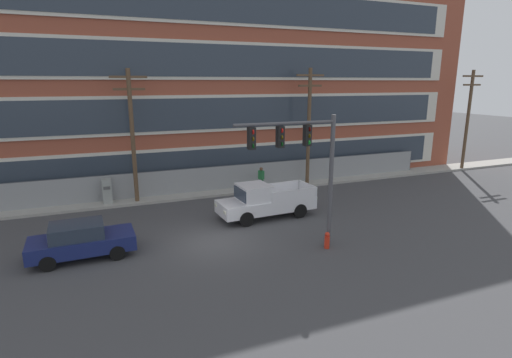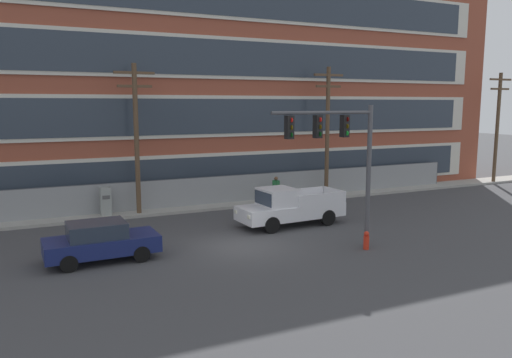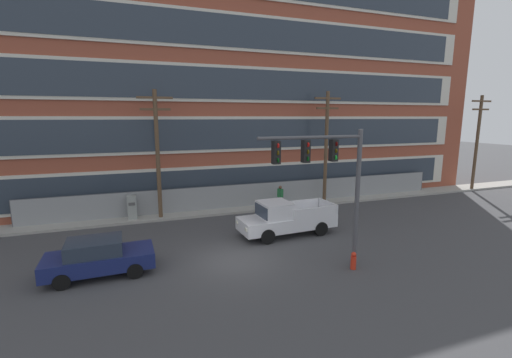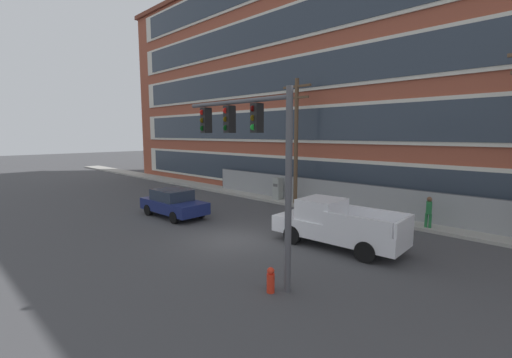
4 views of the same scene
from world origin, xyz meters
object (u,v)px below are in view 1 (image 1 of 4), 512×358
at_px(pickup_truck_white, 265,201).
at_px(electrical_cabinet, 107,192).
at_px(pedestrian_near_cabinet, 261,177).
at_px(fire_hydrant, 327,240).
at_px(sedan_navy, 81,240).
at_px(utility_pole_midblock, 309,123).
at_px(traffic_signal_mast, 303,154).
at_px(utility_pole_far_east, 468,116).
at_px(utility_pole_near_corner, 132,132).

xyz_separation_m(pickup_truck_white, electrical_cabinet, (-8.10, 5.62, -0.09)).
xyz_separation_m(pedestrian_near_cabinet, fire_hydrant, (-1.04, -10.30, -0.59)).
height_order(sedan_navy, utility_pole_midblock, utility_pole_midblock).
height_order(traffic_signal_mast, utility_pole_far_east, utility_pole_far_east).
bearing_deg(utility_pole_far_east, utility_pole_near_corner, 179.32).
xyz_separation_m(utility_pole_midblock, utility_pole_far_east, (15.19, -0.13, 0.03)).
relative_size(electrical_cabinet, fire_hydrant, 2.15).
xyz_separation_m(pickup_truck_white, sedan_navy, (-9.42, -1.93, -0.14)).
relative_size(pickup_truck_white, fire_hydrant, 7.20).
distance_m(utility_pole_midblock, fire_hydrant, 12.06).
xyz_separation_m(sedan_navy, utility_pole_midblock, (15.05, 7.16, 3.78)).
relative_size(pedestrian_near_cabinet, fire_hydrant, 2.17).
relative_size(utility_pole_far_east, fire_hydrant, 10.77).
relative_size(utility_pole_midblock, pedestrian_near_cabinet, 4.95).
bearing_deg(sedan_navy, utility_pole_near_corner, 67.49).
distance_m(traffic_signal_mast, fire_hydrant, 4.18).
bearing_deg(traffic_signal_mast, pickup_truck_white, 87.46).
distance_m(pickup_truck_white, sedan_navy, 9.62).
bearing_deg(fire_hydrant, utility_pole_midblock, 65.54).
bearing_deg(utility_pole_near_corner, sedan_navy, -112.51).
relative_size(utility_pole_near_corner, fire_hydrant, 10.53).
relative_size(pickup_truck_white, pedestrian_near_cabinet, 3.32).
height_order(utility_pole_far_east, pedestrian_near_cabinet, utility_pole_far_east).
distance_m(sedan_navy, utility_pole_near_corner, 8.78).
bearing_deg(utility_pole_midblock, pedestrian_near_cabinet, 179.84).
height_order(sedan_navy, utility_pole_far_east, utility_pole_far_east).
bearing_deg(pickup_truck_white, traffic_signal_mast, -92.54).
height_order(utility_pole_near_corner, utility_pole_midblock, utility_pole_midblock).
bearing_deg(traffic_signal_mast, pedestrian_near_cabinet, 77.50).
bearing_deg(utility_pole_far_east, pedestrian_near_cabinet, 179.57).
xyz_separation_m(sedan_navy, utility_pole_far_east, (30.25, 7.03, 3.81)).
height_order(pedestrian_near_cabinet, fire_hydrant, pedestrian_near_cabinet).
bearing_deg(traffic_signal_mast, electrical_cabinet, 127.52).
relative_size(pickup_truck_white, electrical_cabinet, 3.35).
height_order(utility_pole_near_corner, fire_hydrant, utility_pole_near_corner).
relative_size(traffic_signal_mast, utility_pole_far_east, 0.72).
relative_size(utility_pole_midblock, fire_hydrant, 10.73).
height_order(sedan_navy, utility_pole_near_corner, utility_pole_near_corner).
height_order(sedan_navy, fire_hydrant, sedan_navy).
bearing_deg(utility_pole_midblock, utility_pole_near_corner, 179.09).
bearing_deg(traffic_signal_mast, utility_pole_near_corner, 121.47).
height_order(utility_pole_midblock, electrical_cabinet, utility_pole_midblock).
bearing_deg(utility_pole_near_corner, pickup_truck_white, -40.40).
xyz_separation_m(utility_pole_midblock, pedestrian_near_cabinet, (-3.64, 0.01, -3.61)).
bearing_deg(utility_pole_near_corner, electrical_cabinet, 173.57).
bearing_deg(sedan_navy, utility_pole_far_east, 13.09).
height_order(traffic_signal_mast, electrical_cabinet, traffic_signal_mast).
height_order(utility_pole_far_east, fire_hydrant, utility_pole_far_east).
height_order(pickup_truck_white, utility_pole_midblock, utility_pole_midblock).
xyz_separation_m(pickup_truck_white, pedestrian_near_cabinet, (1.99, 5.25, 0.04)).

